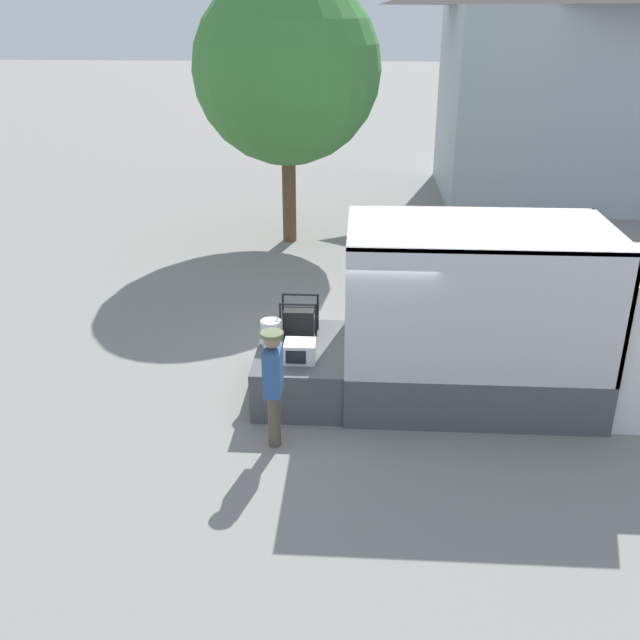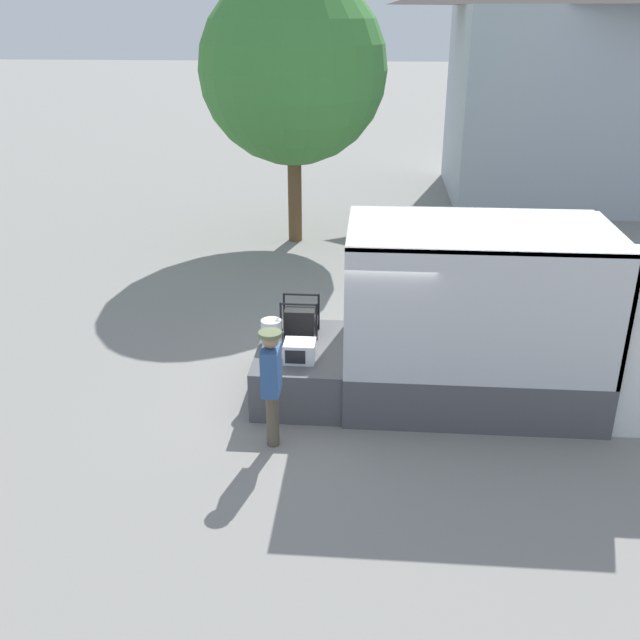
% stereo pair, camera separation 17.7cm
% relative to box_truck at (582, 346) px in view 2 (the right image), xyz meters
% --- Properties ---
extents(ground_plane, '(160.00, 160.00, 0.00)m').
position_rel_box_truck_xyz_m(ground_plane, '(-3.63, -0.00, -0.96)').
color(ground_plane, gray).
extents(box_truck, '(6.09, 2.25, 2.81)m').
position_rel_box_truck_xyz_m(box_truck, '(0.00, 0.00, 0.00)').
color(box_truck, white).
rests_on(box_truck, ground).
extents(tailgate_deck, '(1.40, 2.14, 0.80)m').
position_rel_box_truck_xyz_m(tailgate_deck, '(-4.33, -0.00, -0.56)').
color(tailgate_deck, '#4C4C51').
rests_on(tailgate_deck, ground).
extents(microwave, '(0.48, 0.42, 0.31)m').
position_rel_box_truck_xyz_m(microwave, '(-4.31, -0.51, -0.01)').
color(microwave, white).
rests_on(microwave, tailgate_deck).
extents(portable_generator, '(0.61, 0.46, 0.63)m').
position_rel_box_truck_xyz_m(portable_generator, '(-4.39, 0.45, 0.08)').
color(portable_generator, black).
rests_on(portable_generator, tailgate_deck).
extents(orange_bucket, '(0.33, 0.33, 0.40)m').
position_rel_box_truck_xyz_m(orange_bucket, '(-4.83, 0.06, 0.04)').
color(orange_bucket, silver).
rests_on(orange_bucket, tailgate_deck).
extents(worker_person, '(0.32, 0.44, 1.77)m').
position_rel_box_truck_xyz_m(worker_person, '(-4.59, -1.61, 0.13)').
color(worker_person, brown).
rests_on(worker_person, ground).
extents(house_backdrop, '(9.99, 6.35, 7.89)m').
position_rel_box_truck_xyz_m(house_backdrop, '(3.96, 13.84, 3.06)').
color(house_backdrop, '#A8B2BC').
rests_on(house_backdrop, ground).
extents(street_tree, '(4.63, 4.63, 6.68)m').
position_rel_box_truck_xyz_m(street_tree, '(-5.35, 8.20, 3.39)').
color(street_tree, brown).
rests_on(street_tree, ground).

